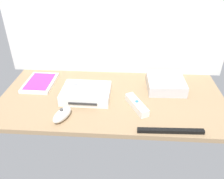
# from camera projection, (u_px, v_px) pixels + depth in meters

# --- Properties ---
(ground_plane) EXTENTS (1.00, 0.48, 0.02)m
(ground_plane) POSITION_uv_depth(u_px,v_px,m) (112.00, 99.00, 1.03)
(ground_plane) COLOR #9E7F5B
(ground_plane) RESTS_ON ground
(back_wall) EXTENTS (1.10, 0.01, 0.64)m
(back_wall) POSITION_uv_depth(u_px,v_px,m) (115.00, 11.00, 1.06)
(back_wall) COLOR white
(back_wall) RESTS_ON ground
(game_console) EXTENTS (0.21, 0.17, 0.04)m
(game_console) POSITION_uv_depth(u_px,v_px,m) (86.00, 93.00, 1.01)
(game_console) COLOR white
(game_console) RESTS_ON ground_plane
(mini_computer) EXTENTS (0.17, 0.17, 0.05)m
(mini_computer) POSITION_uv_depth(u_px,v_px,m) (166.00, 83.00, 1.07)
(mini_computer) COLOR silver
(mini_computer) RESTS_ON ground_plane
(game_case) EXTENTS (0.14, 0.19, 0.02)m
(game_case) POSITION_uv_depth(u_px,v_px,m) (40.00, 83.00, 1.11)
(game_case) COLOR white
(game_case) RESTS_ON ground_plane
(remote_wand) EXTENTS (0.10, 0.15, 0.03)m
(remote_wand) POSITION_uv_depth(u_px,v_px,m) (137.00, 105.00, 0.94)
(remote_wand) COLOR white
(remote_wand) RESTS_ON ground_plane
(remote_nunchuk) EXTENTS (0.08, 0.11, 0.05)m
(remote_nunchuk) POSITION_uv_depth(u_px,v_px,m) (62.00, 115.00, 0.88)
(remote_nunchuk) COLOR white
(remote_nunchuk) RESTS_ON ground_plane
(remote_classic_pad) EXTENTS (0.15, 0.09, 0.02)m
(remote_classic_pad) POSITION_uv_depth(u_px,v_px,m) (85.00, 87.00, 0.99)
(remote_classic_pad) COLOR white
(remote_classic_pad) RESTS_ON game_console
(sensor_bar) EXTENTS (0.24, 0.03, 0.01)m
(sensor_bar) POSITION_uv_depth(u_px,v_px,m) (171.00, 131.00, 0.82)
(sensor_bar) COLOR black
(sensor_bar) RESTS_ON ground_plane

